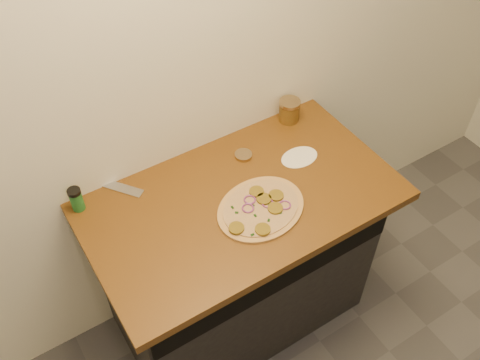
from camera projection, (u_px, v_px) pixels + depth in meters
cabinet at (237, 262)px, 2.40m from camera, size 1.10×0.60×0.86m
countertop at (241, 200)px, 2.06m from camera, size 1.20×0.70×0.04m
pizza at (261, 208)px, 1.99m from camera, size 0.42×0.42×0.02m
chefs_knife at (99, 181)px, 2.09m from camera, size 0.22×0.28×0.02m
mason_jar_lid at (243, 155)px, 2.19m from camera, size 0.08×0.08×0.02m
salsa_jar at (289, 110)px, 2.32m from camera, size 0.09×0.09×0.10m
spice_shaker at (76, 199)px, 1.97m from camera, size 0.05×0.05×0.10m
flour_spill at (299, 157)px, 2.19m from camera, size 0.16×0.16×0.00m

